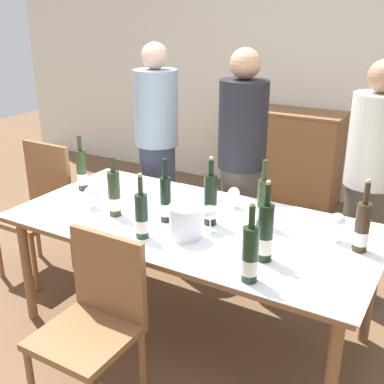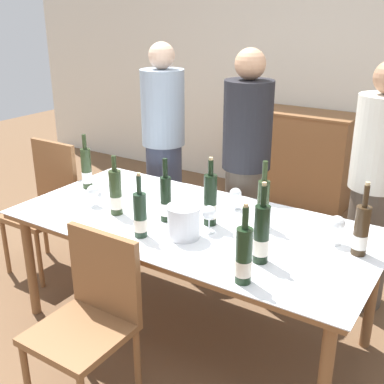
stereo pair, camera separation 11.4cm
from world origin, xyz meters
name	(u,v)px [view 1 (the left image)]	position (x,y,z in m)	size (l,w,h in m)	color
ground_plane	(192,327)	(0.00, 0.00, 0.00)	(12.00, 12.00, 0.00)	brown
back_wall	(329,60)	(0.00, 2.61, 1.40)	(8.00, 0.10, 2.80)	silver
sideboard_cabinet	(282,156)	(-0.30, 2.32, 0.47)	(1.16, 0.46, 0.94)	brown
dining_table	(192,231)	(0.00, 0.00, 0.67)	(2.09, 1.02, 0.73)	brown
ice_bucket	(185,221)	(0.07, -0.19, 0.82)	(0.18, 0.18, 0.18)	silver
wine_bottle_0	(114,195)	(-0.43, -0.15, 0.86)	(0.07, 0.07, 0.36)	#28381E
wine_bottle_1	(210,201)	(0.10, 0.03, 0.87)	(0.07, 0.07, 0.39)	black
wine_bottle_2	(166,200)	(-0.13, -0.07, 0.86)	(0.06, 0.06, 0.37)	black
wine_bottle_3	(82,171)	(-0.89, 0.08, 0.86)	(0.07, 0.07, 0.37)	#28381E
wine_bottle_4	(142,217)	(-0.13, -0.31, 0.85)	(0.07, 0.07, 0.36)	#1E3323
wine_bottle_5	(362,228)	(0.90, 0.12, 0.85)	(0.07, 0.07, 0.38)	#332314
wine_bottle_6	(263,203)	(0.36, 0.16, 0.86)	(0.07, 0.07, 0.38)	#28381E
wine_bottle_7	(265,234)	(0.53, -0.21, 0.87)	(0.08, 0.08, 0.40)	black
wine_bottle_8	(250,255)	(0.54, -0.42, 0.86)	(0.08, 0.08, 0.38)	black
wine_glass_0	(337,222)	(0.77, 0.17, 0.84)	(0.09, 0.09, 0.16)	white
wine_glass_1	(234,194)	(0.12, 0.30, 0.82)	(0.07, 0.07, 0.13)	white
wine_glass_2	(210,213)	(0.15, -0.07, 0.84)	(0.08, 0.08, 0.15)	white
wine_glass_3	(90,194)	(-0.64, -0.13, 0.82)	(0.08, 0.08, 0.13)	white
chair_near_front	(96,315)	(-0.09, -0.74, 0.52)	(0.42, 0.42, 0.89)	brown
chair_left_end	(40,202)	(-1.34, 0.09, 0.54)	(0.42, 0.42, 0.96)	brown
person_host	(157,152)	(-0.79, 0.81, 0.82)	(0.33, 0.33, 1.64)	#383F56
person_guest_left	(241,169)	(-0.04, 0.75, 0.82)	(0.33, 0.33, 1.64)	#51473D
person_guest_right	(369,189)	(0.80, 0.86, 0.80)	(0.33, 0.33, 1.60)	#51473D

